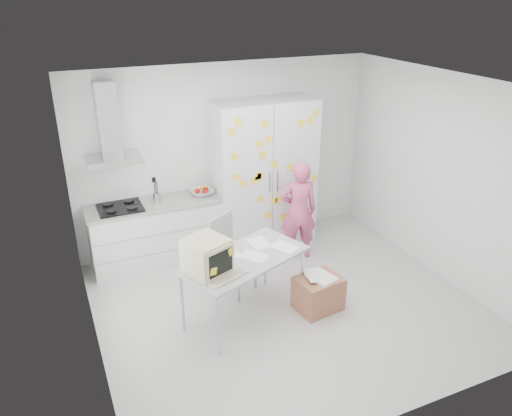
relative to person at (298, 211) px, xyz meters
name	(u,v)px	position (x,y,z in m)	size (l,w,h in m)	color
floor	(286,305)	(-0.70, -1.03, -0.74)	(4.50, 4.00, 0.02)	silver
walls	(263,185)	(-0.70, -0.31, 0.62)	(4.52, 4.01, 2.70)	white
ceiling	(292,86)	(-0.70, -1.03, 1.97)	(4.50, 4.00, 0.02)	white
counter_run	(156,232)	(-1.90, 0.67, -0.26)	(1.84, 0.63, 1.28)	white
range_hood	(109,130)	(-2.35, 0.81, 1.23)	(0.70, 0.48, 1.01)	silver
tall_cabinet	(263,174)	(-0.25, 0.65, 0.37)	(1.50, 0.68, 2.20)	silver
person	(298,211)	(0.00, 0.00, 0.00)	(0.53, 0.35, 1.46)	#CD4F7F
desk	(222,259)	(-1.57, -1.11, 0.17)	(1.66, 1.24, 1.19)	#ADB3B8
chair	(230,250)	(-1.21, -0.41, -0.15)	(0.64, 0.64, 1.03)	#A2A2A0
cardboard_box	(318,293)	(-0.38, -1.25, -0.51)	(0.58, 0.49, 0.47)	#AA6A49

